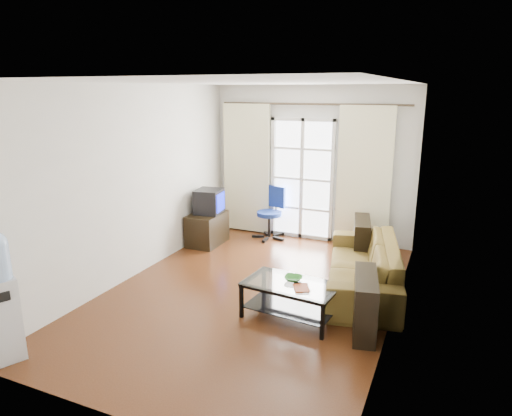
{
  "coord_description": "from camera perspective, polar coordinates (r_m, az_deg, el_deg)",
  "views": [
    {
      "loc": [
        2.29,
        -5.07,
        2.61
      ],
      "look_at": [
        -0.08,
        0.35,
        1.08
      ],
      "focal_mm": 32.0,
      "sensor_mm": 36.0,
      "label": 1
    }
  ],
  "objects": [
    {
      "name": "floor",
      "position": [
        6.15,
        -0.64,
        -10.59
      ],
      "size": [
        5.2,
        5.2,
        0.0
      ],
      "primitive_type": "plane",
      "color": "#532B13",
      "rests_on": "ground"
    },
    {
      "name": "ceiling",
      "position": [
        5.57,
        -0.72,
        15.46
      ],
      "size": [
        5.2,
        5.2,
        0.0
      ],
      "primitive_type": "plane",
      "rotation": [
        3.14,
        0.0,
        0.0
      ],
      "color": "white",
      "rests_on": "wall_back"
    },
    {
      "name": "wall_back",
      "position": [
        8.11,
        6.93,
        5.49
      ],
      "size": [
        3.6,
        0.02,
        2.7
      ],
      "primitive_type": "cube",
      "color": "silver",
      "rests_on": "floor"
    },
    {
      "name": "wall_front",
      "position": [
        3.6,
        -18.07,
        -6.75
      ],
      "size": [
        3.6,
        0.02,
        2.7
      ],
      "primitive_type": "cube",
      "color": "silver",
      "rests_on": "floor"
    },
    {
      "name": "wall_left",
      "position": [
        6.64,
        -15.01,
        3.09
      ],
      "size": [
        0.02,
        5.2,
        2.7
      ],
      "primitive_type": "cube",
      "color": "silver",
      "rests_on": "floor"
    },
    {
      "name": "wall_right",
      "position": [
        5.25,
        17.54,
        -0.05
      ],
      "size": [
        0.02,
        5.2,
        2.7
      ],
      "primitive_type": "cube",
      "color": "silver",
      "rests_on": "floor"
    },
    {
      "name": "french_door",
      "position": [
        8.14,
        5.75,
        3.6
      ],
      "size": [
        1.16,
        0.06,
        2.15
      ],
      "color": "white",
      "rests_on": "wall_back"
    },
    {
      "name": "curtain_rod",
      "position": [
        7.91,
        6.95,
        12.77
      ],
      "size": [
        3.3,
        0.04,
        0.04
      ],
      "primitive_type": "cylinder",
      "rotation": [
        0.0,
        1.57,
        0.0
      ],
      "color": "#4C3F2D",
      "rests_on": "wall_back"
    },
    {
      "name": "curtain_left",
      "position": [
        8.44,
        -1.18,
        4.92
      ],
      "size": [
        0.9,
        0.07,
        2.35
      ],
      "primitive_type": "cube",
      "color": "#F6F4C6",
      "rests_on": "curtain_rod"
    },
    {
      "name": "curtain_right",
      "position": [
        7.8,
        13.35,
        3.73
      ],
      "size": [
        0.9,
        0.07,
        2.35
      ],
      "primitive_type": "cube",
      "color": "#F6F4C6",
      "rests_on": "curtain_rod"
    },
    {
      "name": "radiator",
      "position": [
        8.05,
        11.96,
        -2.24
      ],
      "size": [
        0.64,
        0.12,
        0.64
      ],
      "primitive_type": "cube",
      "color": "#9E9DA0",
      "rests_on": "floor"
    },
    {
      "name": "sofa",
      "position": [
        6.33,
        13.22,
        -6.99
      ],
      "size": [
        2.61,
        1.79,
        0.66
      ],
      "primitive_type": "imported",
      "rotation": [
        0.0,
        0.0,
        -1.36
      ],
      "color": "olive",
      "rests_on": "floor"
    },
    {
      "name": "coffee_table",
      "position": [
        5.44,
        4.36,
        -10.86
      ],
      "size": [
        1.13,
        0.72,
        0.44
      ],
      "rotation": [
        0.0,
        0.0,
        -0.1
      ],
      "color": "silver",
      "rests_on": "floor"
    },
    {
      "name": "bowl",
      "position": [
        5.44,
        4.68,
        -8.77
      ],
      "size": [
        0.28,
        0.28,
        0.05
      ],
      "primitive_type": "imported",
      "rotation": [
        0.0,
        0.0,
        0.15
      ],
      "color": "#338D35",
      "rests_on": "coffee_table"
    },
    {
      "name": "book",
      "position": [
        5.22,
        4.78,
        -10.0
      ],
      "size": [
        0.36,
        0.37,
        0.02
      ],
      "primitive_type": "imported",
      "rotation": [
        0.0,
        0.0,
        0.49
      ],
      "color": "maroon",
      "rests_on": "coffee_table"
    },
    {
      "name": "remote",
      "position": [
        5.35,
        5.65,
        -9.43
      ],
      "size": [
        0.17,
        0.08,
        0.02
      ],
      "primitive_type": "cube",
      "rotation": [
        0.0,
        0.0,
        0.19
      ],
      "color": "black",
      "rests_on": "coffee_table"
    },
    {
      "name": "tv_stand",
      "position": [
        7.97,
        -6.14,
        -2.6
      ],
      "size": [
        0.51,
        0.75,
        0.54
      ],
      "primitive_type": "cube",
      "rotation": [
        0.0,
        0.0,
        0.01
      ],
      "color": "black",
      "rests_on": "floor"
    },
    {
      "name": "crt_tv",
      "position": [
        7.89,
        -6.01,
        0.85
      ],
      "size": [
        0.5,
        0.5,
        0.42
      ],
      "rotation": [
        0.0,
        0.0,
        0.13
      ],
      "color": "black",
      "rests_on": "tv_stand"
    },
    {
      "name": "task_chair",
      "position": [
        8.25,
        1.81,
        -1.91
      ],
      "size": [
        0.78,
        0.78,
        0.93
      ],
      "rotation": [
        0.0,
        0.0,
        -0.27
      ],
      "color": "black",
      "rests_on": "floor"
    },
    {
      "name": "water_cooler",
      "position": [
        5.12,
        -29.33,
        -9.4
      ],
      "size": [
        0.36,
        0.36,
        1.33
      ],
      "rotation": [
        0.0,
        0.0,
        -0.43
      ],
      "color": "#BABDC1",
      "rests_on": "floor"
    }
  ]
}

